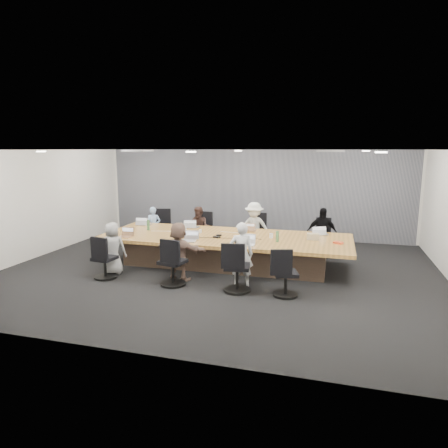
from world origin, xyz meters
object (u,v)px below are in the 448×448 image
(person_0, at_px, (154,227))
(laptop_6, at_px, (247,245))
(chair_2, at_px, (256,235))
(laptop_4, at_px, (125,237))
(person_5, at_px, (179,251))
(bottle_clear, at_px, (185,230))
(canvas_bag, at_px, (313,237))
(bottle_green_left, at_px, (148,225))
(chair_5, at_px, (173,266))
(mug_brown, at_px, (128,230))
(laptop_0, at_px, (145,224))
(laptop_5, at_px, (188,241))
(laptop_2, at_px, (250,230))
(chair_6, at_px, (237,271))
(chair_3, at_px, (322,241))
(conference_table, at_px, (225,249))
(chair_0, at_px, (159,229))
(stapler, at_px, (239,242))
(laptop_3, at_px, (321,234))
(person_1, at_px, (200,228))
(person_3, at_px, (322,233))
(person_4, at_px, (113,248))
(snack_packet, at_px, (338,243))
(chair_1, at_px, (204,233))
(chair_4, at_px, (105,262))
(person_2, at_px, (254,228))
(laptop_1, at_px, (193,227))
(chair_7, at_px, (286,277))
(person_6, at_px, (241,254))

(person_0, xyz_separation_m, laptop_6, (3.28, -2.15, 0.17))
(chair_2, distance_m, laptop_4, 3.71)
(person_5, xyz_separation_m, bottle_clear, (-0.37, 1.33, 0.20))
(laptop_6, height_order, canvas_bag, canvas_bag)
(chair_2, height_order, bottle_green_left, bottle_green_left)
(chair_5, height_order, mug_brown, chair_5)
(laptop_0, bearing_deg, bottle_clear, 150.92)
(person_5, height_order, bottle_clear, person_5)
(laptop_0, relative_size, laptop_5, 1.00)
(laptop_2, distance_m, bottle_clear, 1.69)
(chair_6, bearing_deg, person_5, 157.09)
(chair_3, relative_size, laptop_5, 2.15)
(laptop_6, xyz_separation_m, canvas_bag, (1.36, 0.94, 0.07))
(conference_table, xyz_separation_m, laptop_5, (-0.66, -0.80, 0.35))
(chair_0, xyz_separation_m, stapler, (3.06, -2.36, 0.34))
(laptop_3, bearing_deg, laptop_6, 32.41)
(canvas_bag, bearing_deg, person_1, 159.40)
(person_3, distance_m, canvas_bag, 1.23)
(person_4, bearing_deg, person_1, -127.53)
(laptop_6, xyz_separation_m, snack_packet, (1.93, 0.70, 0.01))
(chair_1, relative_size, mug_brown, 8.01)
(person_4, bearing_deg, snack_packet, 179.81)
(laptop_0, bearing_deg, laptop_6, 153.16)
(chair_3, distance_m, laptop_4, 5.18)
(bottle_clear, bearing_deg, canvas_bag, 3.00)
(chair_4, distance_m, person_2, 4.10)
(person_0, distance_m, laptop_5, 2.87)
(chair_2, distance_m, person_1, 1.62)
(chair_2, bearing_deg, person_0, 3.18)
(laptop_1, bearing_deg, mug_brown, 30.37)
(laptop_1, bearing_deg, chair_7, 130.07)
(chair_1, distance_m, mug_brown, 2.44)
(person_6, xyz_separation_m, mug_brown, (-3.20, 1.06, 0.11))
(person_2, relative_size, bottle_clear, 7.11)
(person_0, distance_m, person_6, 4.25)
(person_4, bearing_deg, person_2, -149.66)
(mug_brown, bearing_deg, chair_0, 92.17)
(bottle_clear, xyz_separation_m, canvas_bag, (3.12, 0.16, -0.02))
(laptop_2, bearing_deg, mug_brown, 23.76)
(person_4, xyz_separation_m, canvas_bag, (4.36, 1.49, 0.22))
(person_2, bearing_deg, chair_1, 167.29)
(chair_3, distance_m, bottle_green_left, 4.65)
(chair_6, bearing_deg, laptop_3, 49.96)
(laptop_3, bearing_deg, chair_6, 44.64)
(person_4, xyz_separation_m, person_5, (1.61, 0.00, 0.04))
(chair_2, relative_size, bottle_green_left, 3.33)
(laptop_5, bearing_deg, stapler, -1.47)
(chair_3, relative_size, laptop_2, 2.39)
(chair_1, height_order, snack_packet, chair_1)
(laptop_2, xyz_separation_m, mug_brown, (-2.93, -1.09, 0.04))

